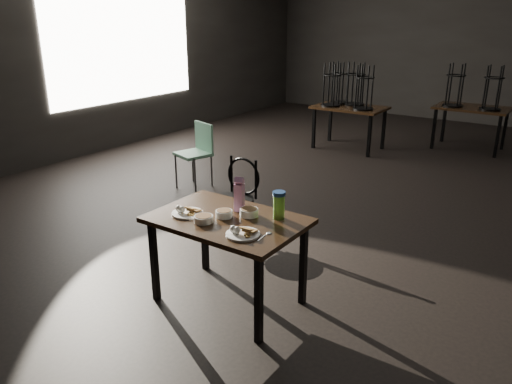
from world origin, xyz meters
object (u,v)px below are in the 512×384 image
Objects in this scene: water_bottle at (279,205)px; bentwood_chair at (237,193)px; main_table at (227,227)px; school_chair at (197,149)px; juice_carton at (239,195)px.

water_bottle is 0.25× the size of bentwood_chair.
school_chair is (-2.15, 2.10, -0.14)m from main_table.
bentwood_chair is (-0.66, 1.02, -0.15)m from main_table.
water_bottle reaches higher than main_table.
water_bottle is 0.25× the size of school_chair.
water_bottle reaches higher than school_chair.
juice_carton is at bearing -25.09° from school_chair.
juice_carton is 1.28× the size of water_bottle.
bentwood_chair is (-1.00, 0.79, -0.34)m from water_bottle.
water_bottle is at bearing -20.19° from school_chair.
main_table is 5.37× the size of water_bottle.
juice_carton is 0.32× the size of school_chair.
school_chair reaches higher than main_table.
bentwood_chair is (-0.64, 0.83, -0.36)m from juice_carton.
school_chair is at bearing 137.98° from juice_carton.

